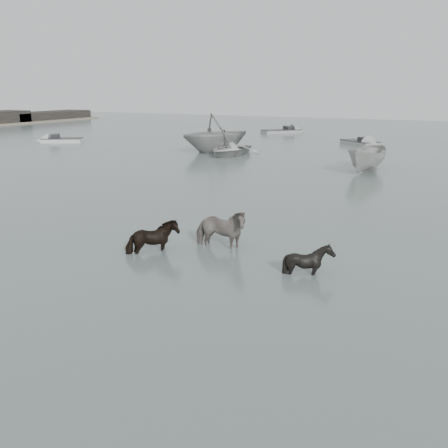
{
  "coord_description": "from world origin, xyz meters",
  "views": [
    {
      "loc": [
        7.21,
        -10.56,
        4.73
      ],
      "look_at": [
        1.12,
        1.59,
        1.0
      ],
      "focal_mm": 40.0,
      "sensor_mm": 36.0,
      "label": 1
    }
  ],
  "objects_px": {
    "pony_pinto": "(220,224)",
    "pony_dark": "(153,232)",
    "pony_black": "(309,252)",
    "rowboat_lead": "(230,148)"
  },
  "relations": [
    {
      "from": "pony_dark",
      "to": "rowboat_lead",
      "type": "bearing_deg",
      "value": 34.5
    },
    {
      "from": "pony_dark",
      "to": "pony_black",
      "type": "height_order",
      "value": "pony_dark"
    },
    {
      "from": "pony_dark",
      "to": "rowboat_lead",
      "type": "height_order",
      "value": "pony_dark"
    },
    {
      "from": "pony_dark",
      "to": "pony_black",
      "type": "relative_size",
      "value": 1.11
    },
    {
      "from": "pony_dark",
      "to": "rowboat_lead",
      "type": "relative_size",
      "value": 0.28
    },
    {
      "from": "pony_pinto",
      "to": "pony_black",
      "type": "distance_m",
      "value": 3.19
    },
    {
      "from": "pony_pinto",
      "to": "pony_black",
      "type": "relative_size",
      "value": 1.51
    },
    {
      "from": "pony_pinto",
      "to": "pony_dark",
      "type": "bearing_deg",
      "value": 125.74
    },
    {
      "from": "pony_dark",
      "to": "rowboat_lead",
      "type": "distance_m",
      "value": 22.35
    },
    {
      "from": "rowboat_lead",
      "to": "pony_pinto",
      "type": "bearing_deg",
      "value": -64.21
    }
  ]
}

